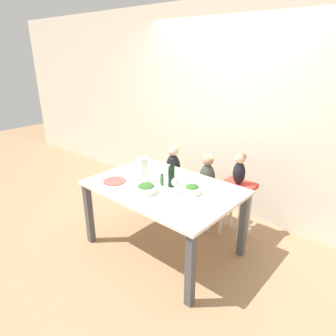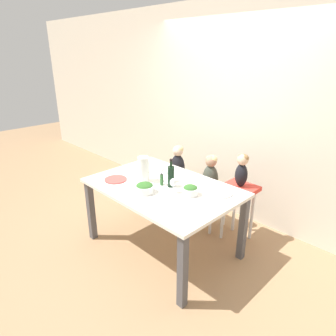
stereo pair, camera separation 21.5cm
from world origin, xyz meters
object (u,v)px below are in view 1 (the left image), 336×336
object	(u,v)px
person_child_center	(207,174)
person_baby_right	(240,167)
chair_far_left	(173,185)
salad_bowl_small	(192,189)
chair_right_highchair	(237,195)
wine_bottle	(171,176)
chair_far_center	(206,197)
paper_towel_roll	(143,170)
wine_glass_near	(175,183)
person_child_left	(173,164)
dinner_plate_back_right	(221,191)
dinner_plate_back_left	(151,169)
salad_bowl_large	(146,188)
wine_glass_far	(169,172)
dinner_plate_front_left	(115,181)

from	to	relation	value
person_child_center	person_baby_right	bearing A→B (deg)	0.06
chair_far_left	salad_bowl_small	xyz separation A→B (m)	(0.82, -0.69, 0.45)
chair_right_highchair	wine_bottle	bearing A→B (deg)	-120.85
chair_far_center	person_baby_right	distance (m)	0.67
person_baby_right	paper_towel_roll	size ratio (longest dim) A/B	1.37
salad_bowl_small	wine_glass_near	bearing A→B (deg)	-148.41
person_child_left	person_child_center	bearing A→B (deg)	0.00
person_child_left	chair_far_left	bearing A→B (deg)	-90.00
salad_bowl_small	dinner_plate_back_right	distance (m)	0.31
chair_far_center	dinner_plate_back_left	world-z (taller)	dinner_plate_back_left
wine_glass_near	salad_bowl_large	size ratio (longest dim) A/B	0.78
person_child_center	salad_bowl_small	distance (m)	0.75
chair_far_left	wine_bottle	bearing A→B (deg)	-51.12
wine_glass_far	dinner_plate_back_right	world-z (taller)	wine_glass_far
dinner_plate_back_left	salad_bowl_large	bearing A→B (deg)	-50.22
person_child_center	dinner_plate_front_left	xyz separation A→B (m)	(-0.54, -1.00, 0.08)
chair_right_highchair	person_baby_right	size ratio (longest dim) A/B	1.81
salad_bowl_small	chair_far_left	bearing A→B (deg)	140.14
paper_towel_roll	wine_glass_far	size ratio (longest dim) A/B	1.77
person_child_center	person_baby_right	world-z (taller)	person_baby_right
wine_glass_far	paper_towel_roll	bearing A→B (deg)	-139.41
chair_far_left	dinner_plate_back_left	size ratio (longest dim) A/B	1.79
salad_bowl_small	dinner_plate_front_left	xyz separation A→B (m)	(-0.82, -0.31, -0.04)
person_child_left	dinner_plate_back_right	bearing A→B (deg)	-24.18
chair_right_highchair	wine_glass_far	xyz separation A→B (m)	(-0.51, -0.61, 0.34)
person_child_left	person_baby_right	world-z (taller)	person_baby_right
chair_far_center	chair_right_highchair	distance (m)	0.45
person_baby_right	dinner_plate_front_left	size ratio (longest dim) A/B	1.54
person_child_center	paper_towel_roll	xyz separation A→B (m)	(-0.30, -0.80, 0.22)
chair_far_center	dinner_plate_front_left	xyz separation A→B (m)	(-0.54, -1.00, 0.40)
wine_glass_near	dinner_plate_front_left	size ratio (longest dim) A/B	0.63
person_child_left	salad_bowl_large	bearing A→B (deg)	-64.42
chair_far_center	salad_bowl_large	xyz separation A→B (m)	(-0.08, -0.98, 0.45)
person_baby_right	dinner_plate_back_right	xyz separation A→B (m)	(0.05, -0.46, -0.12)
wine_bottle	dinner_plate_back_right	distance (m)	0.53
chair_far_left	wine_bottle	size ratio (longest dim) A/B	1.44
wine_glass_far	dinner_plate_front_left	bearing A→B (deg)	-139.12
paper_towel_roll	chair_far_center	bearing A→B (deg)	69.14
wine_glass_near	wine_glass_far	distance (m)	0.28
wine_glass_near	dinner_plate_front_left	bearing A→B (deg)	-161.63
wine_glass_far	salad_bowl_large	xyz separation A→B (m)	(0.01, -0.36, -0.06)
person_child_center	wine_glass_near	bearing A→B (deg)	-80.60
wine_glass_far	dinner_plate_back_left	size ratio (longest dim) A/B	0.63
person_child_left	wine_glass_near	xyz separation A→B (m)	(0.68, -0.78, 0.19)
chair_far_left	salad_bowl_large	world-z (taller)	salad_bowl_large
dinner_plate_front_left	salad_bowl_large	bearing A→B (deg)	3.34
chair_far_left	wine_bottle	world-z (taller)	wine_bottle
paper_towel_roll	chair_right_highchair	bearing A→B (deg)	47.77
dinner_plate_back_left	person_child_center	bearing A→B (deg)	45.46
salad_bowl_small	dinner_plate_back_left	bearing A→B (deg)	165.40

